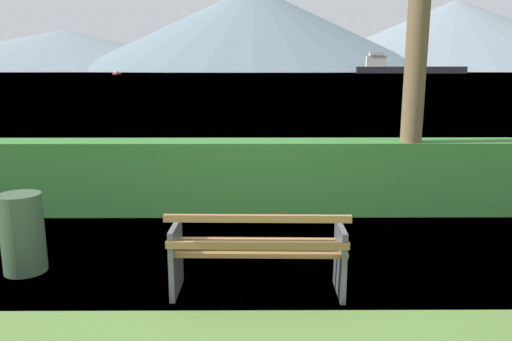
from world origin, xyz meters
The scene contains 8 objects.
ground_plane centered at (0.00, 0.00, 0.00)m, with size 1400.00×1400.00×0.00m, color #567A38.
water_surface centered at (0.00, 309.61, 0.00)m, with size 620.00×620.00×0.00m, color #6B8EA3.
park_bench centered at (0.00, -0.06, 0.42)m, with size 1.66×0.60×0.87m.
hedge_row centered at (0.00, 2.72, 0.54)m, with size 13.16×0.63×1.09m, color #387A33.
trash_bin centered at (-2.47, 0.50, 0.42)m, with size 0.44×0.44×0.85m, color #385138.
cargo_ship_large centered at (85.66, 282.09, 3.30)m, with size 61.44×16.41×11.79m.
fishing_boat_near centered at (-60.74, 216.91, 0.51)m, with size 5.50×7.67×1.44m.
distant_hills centered at (31.98, 573.04, 37.98)m, with size 869.92×462.41×88.19m.
Camera 1 is at (-0.04, -4.41, 2.11)m, focal length 34.25 mm.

